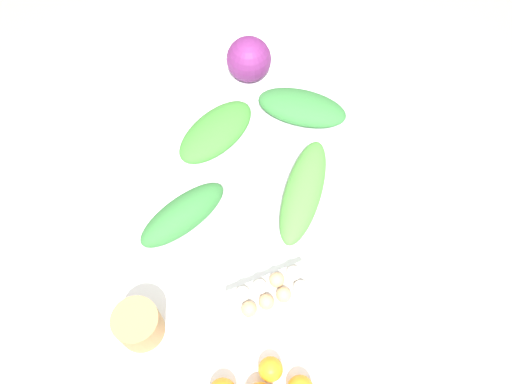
# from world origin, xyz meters

# --- Properties ---
(ground_plane) EXTENTS (8.00, 8.00, 0.00)m
(ground_plane) POSITION_xyz_m (0.00, 0.00, 0.00)
(ground_plane) COLOR #C6B289
(dining_table) EXTENTS (1.43, 0.89, 0.71)m
(dining_table) POSITION_xyz_m (0.00, 0.00, 0.62)
(dining_table) COLOR silver
(dining_table) RESTS_ON ground_plane
(cabbage_purple) EXTENTS (0.16, 0.16, 0.16)m
(cabbage_purple) POSITION_xyz_m (-0.48, -0.15, 0.79)
(cabbage_purple) COLOR #6B2366
(cabbage_purple) RESTS_ON dining_table
(egg_carton) EXTENTS (0.22, 0.25, 0.09)m
(egg_carton) POSITION_xyz_m (0.31, 0.12, 0.76)
(egg_carton) COLOR #B7B7B2
(egg_carton) RESTS_ON dining_table
(paper_bag) EXTENTS (0.12, 0.12, 0.11)m
(paper_bag) POSITION_xyz_m (0.49, -0.20, 0.77)
(paper_bag) COLOR #A87F51
(paper_bag) RESTS_ON dining_table
(greens_bunch_chard) EXTENTS (0.16, 0.31, 0.07)m
(greens_bunch_chard) POSITION_xyz_m (-0.35, 0.07, 0.75)
(greens_bunch_chard) COLOR #337538
(greens_bunch_chard) RESTS_ON dining_table
(greens_bunch_scallion) EXTENTS (0.34, 0.27, 0.07)m
(greens_bunch_scallion) POSITION_xyz_m (-0.18, -0.18, 0.75)
(greens_bunch_scallion) COLOR #3D8433
(greens_bunch_scallion) RESTS_ON dining_table
(greens_bunch_beet_tops) EXTENTS (0.38, 0.13, 0.08)m
(greens_bunch_beet_tops) POSITION_xyz_m (-0.03, 0.14, 0.75)
(greens_bunch_beet_tops) COLOR #4C933D
(greens_bunch_beet_tops) RESTS_ON dining_table
(greens_bunch_kale) EXTENTS (0.31, 0.26, 0.08)m
(greens_bunch_kale) POSITION_xyz_m (0.14, -0.19, 0.76)
(greens_bunch_kale) COLOR #337538
(greens_bunch_kale) RESTS_ON dining_table
(orange_5) EXTENTS (0.06, 0.06, 0.06)m
(orange_5) POSITION_xyz_m (0.51, 0.17, 0.75)
(orange_5) COLOR orange
(orange_5) RESTS_ON dining_table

